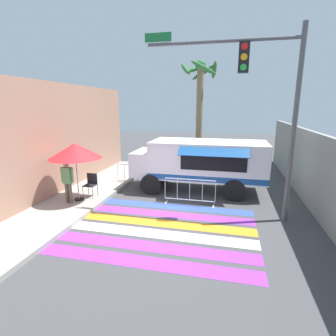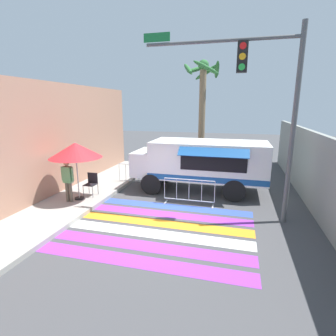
% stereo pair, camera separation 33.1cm
% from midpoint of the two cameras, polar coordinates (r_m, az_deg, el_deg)
% --- Properties ---
extents(ground_plane, '(60.00, 60.00, 0.00)m').
position_cam_midpoint_polar(ground_plane, '(9.35, -2.57, -10.85)').
color(ground_plane, '#424244').
extents(sidewalk_left, '(4.40, 16.00, 0.15)m').
position_cam_midpoint_polar(sidewalk_left, '(11.50, -26.44, -7.15)').
color(sidewalk_left, '#99968E').
rests_on(sidewalk_left, ground_plane).
extents(building_left_facade, '(0.25, 16.00, 4.79)m').
position_cam_midpoint_polar(building_left_facade, '(11.11, -28.59, 4.33)').
color(building_left_facade, tan).
rests_on(building_left_facade, ground_plane).
extents(concrete_wall_right, '(0.20, 16.00, 2.87)m').
position_cam_midpoint_polar(concrete_wall_right, '(11.84, 27.67, 0.14)').
color(concrete_wall_right, gray).
rests_on(concrete_wall_right, ground_plane).
extents(crosswalk_painted, '(6.40, 4.36, 0.01)m').
position_cam_midpoint_polar(crosswalk_painted, '(8.68, -3.98, -12.84)').
color(crosswalk_painted, purple).
rests_on(crosswalk_painted, ground_plane).
extents(food_truck, '(5.93, 2.69, 2.30)m').
position_cam_midpoint_polar(food_truck, '(11.92, 5.69, 1.63)').
color(food_truck, white).
rests_on(food_truck, ground_plane).
extents(traffic_signal_pole, '(4.96, 0.29, 6.23)m').
position_cam_midpoint_polar(traffic_signal_pole, '(9.03, 19.17, 15.44)').
color(traffic_signal_pole, '#515456').
rests_on(traffic_signal_pole, ground_plane).
extents(patio_umbrella, '(2.03, 2.03, 2.30)m').
position_cam_midpoint_polar(patio_umbrella, '(10.75, -20.40, 3.51)').
color(patio_umbrella, black).
rests_on(patio_umbrella, sidewalk_left).
extents(folding_chair, '(0.45, 0.45, 0.94)m').
position_cam_midpoint_polar(folding_chair, '(11.41, -17.22, -3.05)').
color(folding_chair, '#4C4C51').
rests_on(folding_chair, sidewalk_left).
extents(vendor_person, '(0.53, 0.22, 1.67)m').
position_cam_midpoint_polar(vendor_person, '(10.78, -21.86, -2.29)').
color(vendor_person, brown).
rests_on(vendor_person, sidewalk_left).
extents(barricade_front, '(2.02, 0.44, 1.05)m').
position_cam_midpoint_polar(barricade_front, '(10.39, 3.82, -5.24)').
color(barricade_front, '#B7BABF').
rests_on(barricade_front, ground_plane).
extents(barricade_side, '(1.43, 0.44, 1.05)m').
position_cam_midpoint_polar(barricade_side, '(13.06, -8.74, -1.56)').
color(barricade_side, '#B7BABF').
rests_on(barricade_side, ground_plane).
extents(palm_tree, '(2.27, 2.23, 6.34)m').
position_cam_midpoint_polar(palm_tree, '(15.72, 6.27, 14.82)').
color(palm_tree, '#7A664C').
rests_on(palm_tree, ground_plane).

